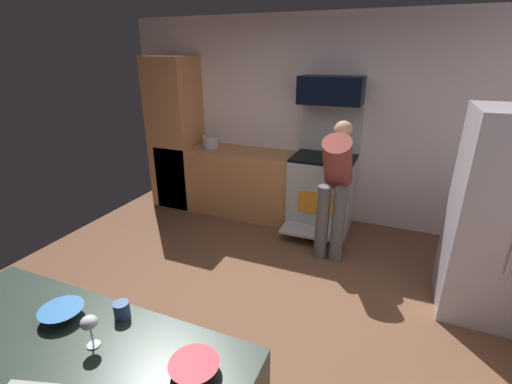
# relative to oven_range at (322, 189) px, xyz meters

# --- Properties ---
(ground_plane) EXTENTS (5.20, 4.80, 0.02)m
(ground_plane) POSITION_rel_oven_range_xyz_m (-0.28, -1.97, -0.52)
(ground_plane) COLOR brown
(wall_back) EXTENTS (5.20, 0.12, 2.60)m
(wall_back) POSITION_rel_oven_range_xyz_m (-0.28, 0.37, 0.79)
(wall_back) COLOR silver
(wall_back) RESTS_ON ground
(lower_cabinet_run) EXTENTS (2.40, 0.60, 0.90)m
(lower_cabinet_run) POSITION_rel_oven_range_xyz_m (-1.18, 0.01, -0.06)
(lower_cabinet_run) COLOR #BD7F4E
(lower_cabinet_run) RESTS_ON ground
(cabinet_column) EXTENTS (0.60, 0.60, 2.10)m
(cabinet_column) POSITION_rel_oven_range_xyz_m (-2.18, 0.01, 0.54)
(cabinet_column) COLOR #BD7F4E
(cabinet_column) RESTS_ON ground
(oven_range) EXTENTS (0.76, 0.96, 1.57)m
(oven_range) POSITION_rel_oven_range_xyz_m (0.00, 0.00, 0.00)
(oven_range) COLOR #B2B7B7
(oven_range) RESTS_ON ground
(microwave) EXTENTS (0.74, 0.38, 0.32)m
(microwave) POSITION_rel_oven_range_xyz_m (0.00, 0.09, 1.22)
(microwave) COLOR black
(microwave) RESTS_ON oven_range
(refrigerator) EXTENTS (0.85, 0.76, 1.76)m
(refrigerator) POSITION_rel_oven_range_xyz_m (1.75, -1.03, 0.37)
(refrigerator) COLOR #BAB6C3
(refrigerator) RESTS_ON ground
(person_cook) EXTENTS (0.31, 0.57, 1.47)m
(person_cook) POSITION_rel_oven_range_xyz_m (0.26, -0.65, 0.35)
(person_cook) COLOR #585858
(person_cook) RESTS_ON ground
(mixing_bowl_large) EXTENTS (0.21, 0.21, 0.06)m
(mixing_bowl_large) POSITION_rel_oven_range_xyz_m (-0.61, -3.28, 0.41)
(mixing_bowl_large) COLOR #286AB3
(mixing_bowl_large) RESTS_ON counter_island
(mixing_bowl_small) EXTENTS (0.21, 0.21, 0.05)m
(mixing_bowl_small) POSITION_rel_oven_range_xyz_m (0.18, -3.31, 0.41)
(mixing_bowl_small) COLOR red
(mixing_bowl_small) RESTS_ON counter_island
(wine_glass_near) EXTENTS (0.08, 0.08, 0.16)m
(wine_glass_near) POSITION_rel_oven_range_xyz_m (-0.32, -3.36, 0.51)
(wine_glass_near) COLOR silver
(wine_glass_near) RESTS_ON counter_island
(mug_coffee) EXTENTS (0.08, 0.08, 0.09)m
(mug_coffee) POSITION_rel_oven_range_xyz_m (-0.33, -3.16, 0.43)
(mug_coffee) COLOR #2E4E84
(mug_coffee) RESTS_ON counter_island
(stock_pot) EXTENTS (0.22, 0.22, 0.16)m
(stock_pot) POSITION_rel_oven_range_xyz_m (-1.61, 0.01, 0.47)
(stock_pot) COLOR #B6B8B9
(stock_pot) RESTS_ON lower_cabinet_run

